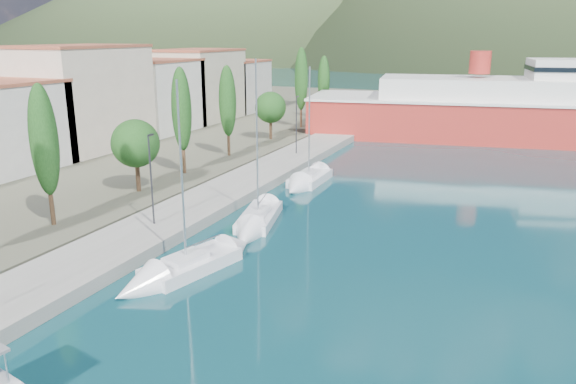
% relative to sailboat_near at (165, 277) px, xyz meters
% --- Properties ---
extents(ground, '(1400.00, 1400.00, 0.00)m').
position_rel_sailboat_near_xyz_m(ground, '(3.93, 114.02, -0.32)').
color(ground, '#103E46').
extents(quay, '(5.00, 88.00, 0.80)m').
position_rel_sailboat_near_xyz_m(quay, '(-5.07, 20.02, 0.08)').
color(quay, gray).
rests_on(quay, ground).
extents(land_strip, '(70.00, 148.00, 0.70)m').
position_rel_sailboat_near_xyz_m(land_strip, '(-43.07, 30.02, 0.03)').
color(land_strip, '#565644').
rests_on(land_strip, ground).
extents(town_buildings, '(9.20, 69.20, 11.30)m').
position_rel_sailboat_near_xyz_m(town_buildings, '(-28.07, 30.92, 5.25)').
color(town_buildings, '#C0B39E').
rests_on(town_buildings, land_strip).
extents(tree_row, '(3.87, 63.01, 10.74)m').
position_rel_sailboat_near_xyz_m(tree_row, '(-11.36, 25.12, 5.48)').
color(tree_row, '#47301E').
rests_on(tree_row, land_strip).
extents(lamp_posts, '(0.15, 44.79, 6.06)m').
position_rel_sailboat_near_xyz_m(lamp_posts, '(-5.07, 8.12, 3.77)').
color(lamp_posts, '#2D2D33').
rests_on(lamp_posts, quay).
extents(sailboat_near, '(4.41, 8.58, 11.82)m').
position_rel_sailboat_near_xyz_m(sailboat_near, '(0.00, 0.00, 0.00)').
color(sailboat_near, silver).
rests_on(sailboat_near, ground).
extents(sailboat_mid, '(4.21, 8.94, 12.44)m').
position_rel_sailboat_near_xyz_m(sailboat_mid, '(0.71, 9.31, -0.01)').
color(sailboat_mid, silver).
rests_on(sailboat_mid, ground).
extents(sailboat_far, '(2.55, 7.78, 11.40)m').
position_rel_sailboat_near_xyz_m(sailboat_far, '(-0.38, 21.35, 0.00)').
color(sailboat_far, silver).
rests_on(sailboat_far, ground).
extents(ferry, '(60.07, 21.99, 11.68)m').
position_rel_sailboat_near_xyz_m(ferry, '(19.31, 54.23, 3.24)').
color(ferry, '#AA2922').
rests_on(ferry, ground).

